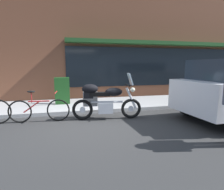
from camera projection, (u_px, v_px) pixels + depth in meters
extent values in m
plane|color=#2C2C2C|center=(86.00, 124.00, 5.17)|extent=(80.00, 80.00, 0.00)
cube|color=brown|center=(221.00, 39.00, 10.00)|extent=(23.25, 0.35, 6.04)
cube|color=black|center=(221.00, 67.00, 10.03)|extent=(16.28, 0.06, 1.80)
torus|color=black|center=(131.00, 109.00, 5.69)|extent=(0.62, 0.17, 0.61)
cylinder|color=silver|center=(131.00, 109.00, 5.69)|extent=(0.17, 0.08, 0.16)
torus|color=black|center=(83.00, 110.00, 5.54)|extent=(0.62, 0.17, 0.61)
cylinder|color=silver|center=(83.00, 110.00, 5.54)|extent=(0.17, 0.08, 0.16)
cube|color=silver|center=(105.00, 108.00, 5.61)|extent=(0.48, 0.35, 0.32)
cylinder|color=silver|center=(107.00, 102.00, 5.58)|extent=(0.95, 0.18, 0.06)
ellipsoid|color=black|center=(114.00, 92.00, 5.56)|extent=(0.55, 0.35, 0.26)
cube|color=black|center=(100.00, 94.00, 5.52)|extent=(0.63, 0.32, 0.11)
cube|color=black|center=(88.00, 95.00, 5.49)|extent=(0.31, 0.25, 0.18)
cylinder|color=silver|center=(131.00, 98.00, 5.64)|extent=(0.35, 0.12, 0.67)
cylinder|color=black|center=(127.00, 85.00, 5.57)|extent=(0.12, 0.62, 0.04)
cube|color=silver|center=(130.00, 79.00, 5.55)|extent=(0.19, 0.34, 0.35)
sphere|color=#EAEACC|center=(133.00, 90.00, 5.61)|extent=(0.14, 0.14, 0.14)
cube|color=#B9B9B9|center=(90.00, 99.00, 5.76)|extent=(0.46, 0.26, 0.44)
cube|color=black|center=(90.00, 98.00, 5.87)|extent=(0.37, 0.06, 0.03)
ellipsoid|color=black|center=(90.00, 89.00, 5.47)|extent=(0.52, 0.38, 0.28)
torus|color=black|center=(58.00, 110.00, 5.41)|extent=(0.65, 0.09, 0.65)
torus|color=black|center=(20.00, 112.00, 5.24)|extent=(0.65, 0.09, 0.65)
cylinder|color=#B22323|center=(39.00, 101.00, 5.28)|extent=(0.58, 0.08, 0.04)
cylinder|color=#B22323|center=(31.00, 107.00, 5.27)|extent=(0.45, 0.07, 0.33)
cylinder|color=#B22323|center=(31.00, 97.00, 5.23)|extent=(0.03, 0.03, 0.30)
ellipsoid|color=black|center=(31.00, 92.00, 5.21)|extent=(0.23, 0.12, 0.06)
cylinder|color=#B22323|center=(56.00, 93.00, 5.32)|extent=(0.07, 0.48, 0.03)
cylinder|color=black|center=(189.00, 105.00, 6.04)|extent=(0.67, 0.26, 0.66)
cube|color=#1E511E|center=(62.00, 91.00, 7.06)|extent=(0.55, 0.21, 1.03)
cube|color=#1E511E|center=(62.00, 91.00, 7.28)|extent=(0.55, 0.21, 1.03)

